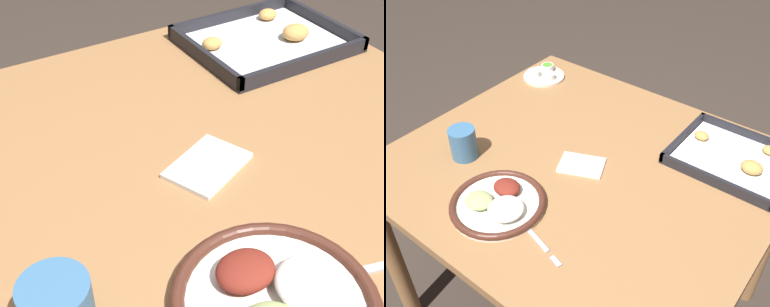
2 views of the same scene
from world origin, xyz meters
TOP-DOWN VIEW (x-y plane):
  - dining_table at (0.00, 0.00)m, footprint 1.10×0.98m
  - dinner_plate at (-0.07, -0.28)m, footprint 0.26×0.26m
  - fork at (0.08, -0.31)m, footprint 0.19×0.06m
  - baking_tray at (0.35, 0.29)m, footprint 0.35×0.29m
  - napkin at (0.00, -0.01)m, footprint 0.16×0.14m

SIDE VIEW (x-z plane):
  - dining_table at x=0.00m, z-range 0.26..0.99m
  - fork at x=0.08m, z-range 0.73..0.74m
  - napkin at x=0.00m, z-range 0.73..0.74m
  - baking_tray at x=0.35m, z-range 0.72..0.76m
  - dinner_plate at x=-0.07m, z-range 0.72..0.77m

